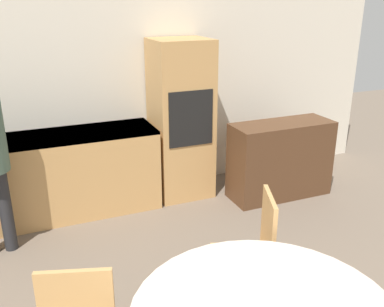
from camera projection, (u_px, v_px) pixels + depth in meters
The scene contains 5 objects.
wall_back at pixel (130, 82), 4.77m from camera, with size 6.45×0.05×2.60m.
kitchen_counter at pixel (36, 178), 4.36m from camera, with size 2.50×0.60×0.88m.
oven_unit at pixel (181, 120), 4.80m from camera, with size 0.62×0.59×1.78m.
sideboard at pixel (280, 160), 4.89m from camera, with size 1.17×0.45×0.87m.
chair_far_right at pixel (254, 249), 2.99m from camera, with size 0.52×0.52×0.94m.
Camera 1 is at (-1.21, 0.06, 2.19)m, focal length 40.00 mm.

